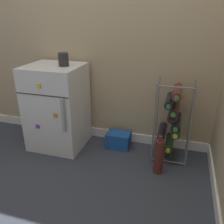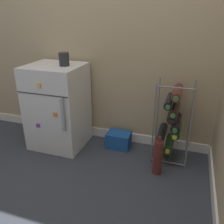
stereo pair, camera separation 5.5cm
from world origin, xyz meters
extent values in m
plane|color=#333842|center=(0.00, 0.00, 0.00)|extent=(14.00, 14.00, 0.00)
cube|color=tan|center=(0.00, 0.61, 1.25)|extent=(6.81, 0.06, 2.50)
cube|color=white|center=(0.00, 0.57, 0.04)|extent=(6.81, 0.01, 0.09)
cube|color=silver|center=(-0.50, 0.32, 0.39)|extent=(0.49, 0.45, 0.78)
cube|color=#2D2D2D|center=(-0.50, 0.10, 0.58)|extent=(0.48, 0.00, 0.01)
cube|color=#9E9EA3|center=(-0.31, 0.08, 0.43)|extent=(0.02, 0.02, 0.29)
cube|color=yellow|center=(-0.52, 0.09, 0.66)|extent=(0.04, 0.01, 0.04)
cube|color=purple|center=(-0.58, 0.09, 0.28)|extent=(0.04, 0.01, 0.04)
cube|color=orange|center=(-0.39, 0.09, 0.41)|extent=(0.04, 0.01, 0.04)
cylinder|color=slate|center=(0.41, 0.28, 0.35)|extent=(0.01, 0.01, 0.71)
cylinder|color=slate|center=(0.69, 0.28, 0.35)|extent=(0.01, 0.01, 0.71)
cylinder|color=slate|center=(0.41, 0.49, 0.35)|extent=(0.01, 0.01, 0.71)
cylinder|color=slate|center=(0.69, 0.49, 0.35)|extent=(0.01, 0.01, 0.71)
cylinder|color=slate|center=(0.55, 0.28, 0.02)|extent=(0.29, 0.01, 0.01)
cylinder|color=slate|center=(0.55, 0.28, 0.69)|extent=(0.29, 0.01, 0.01)
cylinder|color=#19381E|center=(0.54, 0.39, 0.10)|extent=(0.07, 0.26, 0.07)
cylinder|color=black|center=(0.54, 0.24, 0.10)|extent=(0.03, 0.02, 0.03)
cylinder|color=#19381E|center=(0.54, 0.39, 0.15)|extent=(0.07, 0.25, 0.07)
cylinder|color=gold|center=(0.54, 0.25, 0.15)|extent=(0.04, 0.02, 0.04)
cylinder|color=black|center=(0.47, 0.39, 0.24)|extent=(0.07, 0.28, 0.07)
cylinder|color=#2D7033|center=(0.47, 0.23, 0.24)|extent=(0.03, 0.02, 0.03)
cylinder|color=#19381E|center=(0.59, 0.39, 0.30)|extent=(0.08, 0.27, 0.08)
cylinder|color=gold|center=(0.59, 0.24, 0.30)|extent=(0.04, 0.02, 0.04)
cylinder|color=black|center=(0.58, 0.39, 0.36)|extent=(0.08, 0.29, 0.08)
cylinder|color=#2D7033|center=(0.58, 0.23, 0.36)|extent=(0.04, 0.02, 0.04)
cylinder|color=black|center=(0.55, 0.39, 0.43)|extent=(0.08, 0.25, 0.08)
cylinder|color=black|center=(0.55, 0.25, 0.43)|extent=(0.04, 0.02, 0.04)
cylinder|color=black|center=(0.55, 0.39, 0.48)|extent=(0.08, 0.26, 0.08)
cylinder|color=#2D7033|center=(0.55, 0.24, 0.48)|extent=(0.04, 0.02, 0.04)
cylinder|color=black|center=(0.51, 0.39, 0.54)|extent=(0.07, 0.26, 0.07)
cylinder|color=#2D7033|center=(0.51, 0.24, 0.54)|extent=(0.03, 0.02, 0.03)
cylinder|color=#56231E|center=(0.56, 0.39, 0.62)|extent=(0.07, 0.29, 0.07)
cylinder|color=#2D7033|center=(0.56, 0.23, 0.62)|extent=(0.04, 0.02, 0.04)
cube|color=#194C9E|center=(0.06, 0.43, 0.07)|extent=(0.22, 0.17, 0.15)
cylinder|color=#28282D|center=(-0.40, 0.32, 0.84)|extent=(0.09, 0.09, 0.11)
cylinder|color=#56231E|center=(0.48, 0.14, 0.15)|extent=(0.07, 0.07, 0.29)
cylinder|color=#56231E|center=(0.48, 0.14, 0.31)|extent=(0.03, 0.03, 0.04)
camera|label=1|loc=(0.58, -1.50, 1.22)|focal=38.00mm
camera|label=2|loc=(0.63, -1.48, 1.22)|focal=38.00mm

